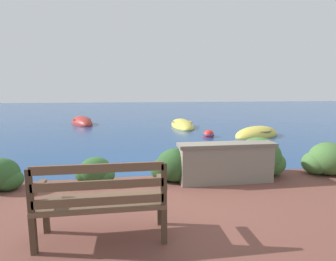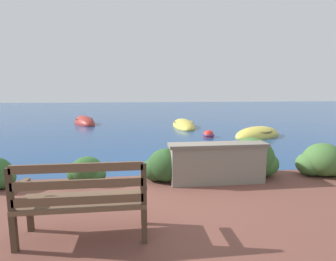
# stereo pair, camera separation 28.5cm
# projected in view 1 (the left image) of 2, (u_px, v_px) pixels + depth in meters

# --- Properties ---
(ground_plane) EXTENTS (80.00, 80.00, 0.00)m
(ground_plane) POSITION_uv_depth(u_px,v_px,m) (173.00, 185.00, 5.27)
(ground_plane) COLOR navy
(park_bench) EXTENTS (1.42, 0.48, 0.93)m
(park_bench) POSITION_uv_depth(u_px,v_px,m) (102.00, 199.00, 2.87)
(park_bench) COLOR #433123
(park_bench) RESTS_ON patio_terrace
(stone_wall) EXTENTS (1.78, 0.39, 0.73)m
(stone_wall) POSITION_uv_depth(u_px,v_px,m) (226.00, 162.00, 4.76)
(stone_wall) COLOR gray
(stone_wall) RESTS_ON patio_terrace
(hedge_clump_left) EXTENTS (0.71, 0.51, 0.48)m
(hedge_clump_left) POSITION_uv_depth(u_px,v_px,m) (95.00, 172.00, 4.72)
(hedge_clump_left) COLOR #2D5628
(hedge_clump_left) RESTS_ON patio_terrace
(hedge_clump_centre) EXTENTS (0.90, 0.65, 0.61)m
(hedge_clump_centre) POSITION_uv_depth(u_px,v_px,m) (175.00, 167.00, 4.85)
(hedge_clump_centre) COLOR #284C23
(hedge_clump_centre) RESTS_ON patio_terrace
(hedge_clump_right) EXTENTS (1.12, 0.80, 0.76)m
(hedge_clump_right) POSITION_uv_depth(u_px,v_px,m) (257.00, 159.00, 5.18)
(hedge_clump_right) COLOR #38662D
(hedge_clump_right) RESTS_ON patio_terrace
(hedge_clump_far_right) EXTENTS (0.96, 0.69, 0.65)m
(hedge_clump_far_right) POSITION_uv_depth(u_px,v_px,m) (327.00, 161.00, 5.23)
(hedge_clump_far_right) COLOR #426B33
(hedge_clump_far_right) RESTS_ON patio_terrace
(rowboat_nearest) EXTENTS (2.62, 2.07, 0.74)m
(rowboat_nearest) POSITION_uv_depth(u_px,v_px,m) (257.00, 135.00, 10.97)
(rowboat_nearest) COLOR #DBC64C
(rowboat_nearest) RESTS_ON ground_plane
(rowboat_mid) EXTENTS (1.17, 3.40, 0.68)m
(rowboat_mid) POSITION_uv_depth(u_px,v_px,m) (182.00, 125.00, 14.00)
(rowboat_mid) COLOR #DBC64C
(rowboat_mid) RESTS_ON ground_plane
(rowboat_far) EXTENTS (2.00, 3.04, 0.82)m
(rowboat_far) POSITION_uv_depth(u_px,v_px,m) (82.00, 123.00, 15.00)
(rowboat_far) COLOR #9E2D28
(rowboat_far) RESTS_ON ground_plane
(mooring_buoy) EXTENTS (0.48, 0.48, 0.43)m
(mooring_buoy) POSITION_uv_depth(u_px,v_px,m) (209.00, 135.00, 10.83)
(mooring_buoy) COLOR red
(mooring_buoy) RESTS_ON ground_plane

